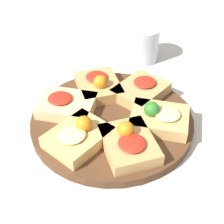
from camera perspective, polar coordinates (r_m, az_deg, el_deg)
The scene contains 9 objects.
ground_plane at distance 0.61m, azimuth 0.00°, elevation -2.09°, with size 3.00×3.00×0.00m, color beige.
serving_board at distance 0.60m, azimuth 0.00°, elevation -1.48°, with size 0.31×0.31×0.02m, color #51331E.
focaccia_slice_0 at distance 0.65m, azimuth -2.24°, elevation 4.98°, with size 0.09×0.11×0.05m.
focaccia_slice_1 at distance 0.61m, azimuth -8.32°, elevation 1.31°, with size 0.13×0.12×0.03m.
focaccia_slice_2 at distance 0.54m, azimuth -6.15°, elevation -4.34°, with size 0.13×0.12×0.05m.
focaccia_slice_3 at distance 0.52m, azimuth 2.88°, elevation -5.67°, with size 0.08×0.11×0.05m.
focaccia_slice_4 at distance 0.58m, azimuth 8.62°, elevation -1.05°, with size 0.13×0.12×0.05m.
focaccia_slice_5 at distance 0.64m, azimuth 5.31°, elevation 3.97°, with size 0.13×0.12×0.03m.
water_glass at distance 0.79m, azimuth 5.58°, elevation 12.30°, with size 0.08×0.08×0.08m, color silver.
Camera 1 is at (-0.14, -0.43, 0.40)m, focal length 50.00 mm.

